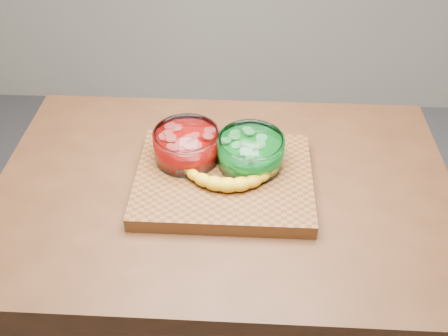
{
  "coord_description": "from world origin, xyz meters",
  "views": [
    {
      "loc": [
        0.05,
        -0.95,
        1.79
      ],
      "look_at": [
        0.0,
        0.0,
        0.96
      ],
      "focal_mm": 40.0,
      "sensor_mm": 36.0,
      "label": 1
    }
  ],
  "objects": [
    {
      "name": "bowl_red",
      "position": [
        -0.1,
        0.06,
        0.98
      ],
      "size": [
        0.17,
        0.17,
        0.08
      ],
      "color": "white",
      "rests_on": "cutting_board"
    },
    {
      "name": "cutting_board",
      "position": [
        0.0,
        0.0,
        0.92
      ],
      "size": [
        0.45,
        0.35,
        0.04
      ],
      "primitive_type": "cube",
      "color": "brown",
      "rests_on": "counter"
    },
    {
      "name": "bowl_green",
      "position": [
        0.07,
        0.05,
        0.98
      ],
      "size": [
        0.17,
        0.17,
        0.08
      ],
      "color": "white",
      "rests_on": "cutting_board"
    },
    {
      "name": "counter",
      "position": [
        0.0,
        0.0,
        0.45
      ],
      "size": [
        1.2,
        0.8,
        0.9
      ],
      "primitive_type": "cube",
      "color": "#4E2C17",
      "rests_on": "ground"
    },
    {
      "name": "banana",
      "position": [
        0.01,
        -0.03,
        0.96
      ],
      "size": [
        0.28,
        0.12,
        0.04
      ],
      "primitive_type": null,
      "color": "gold",
      "rests_on": "cutting_board"
    }
  ]
}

